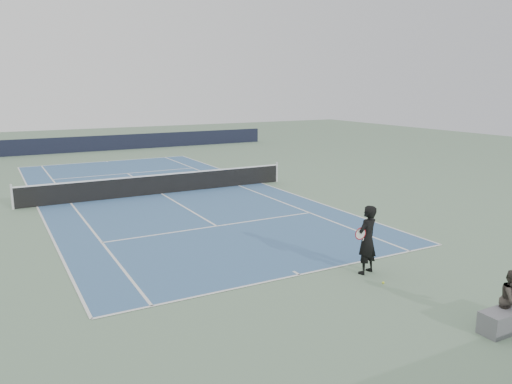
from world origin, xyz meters
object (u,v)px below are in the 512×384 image
tennis_player (367,240)px  spectator_bench (511,309)px  tennis_net (161,184)px  tennis_ball (383,283)px

tennis_player → spectator_bench: tennis_player is taller
tennis_net → tennis_player: (1.70, -12.61, 0.45)m
tennis_net → tennis_player: tennis_player is taller
tennis_player → spectator_bench: size_ratio=1.24×
tennis_player → tennis_ball: size_ratio=30.01×
tennis_net → tennis_player: bearing=-82.3°
tennis_player → tennis_ball: tennis_player is taller
tennis_ball → spectator_bench: spectator_bench is taller
spectator_bench → tennis_player: bearing=97.1°
tennis_net → spectator_bench: (2.19, -16.58, -0.04)m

